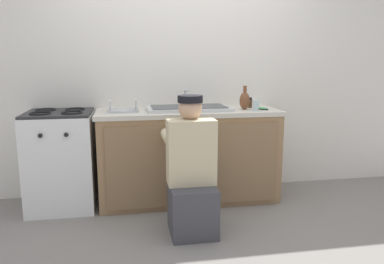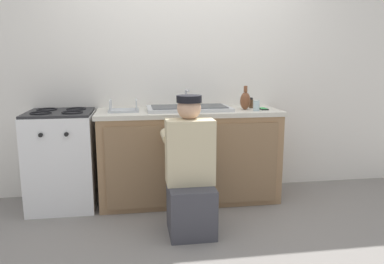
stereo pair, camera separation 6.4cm
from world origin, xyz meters
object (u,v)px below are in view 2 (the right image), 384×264
(cell_phone, at_px, (263,109))
(vase_decorative, at_px, (245,100))
(stove_range, at_px, (62,159))
(spice_bottle_pepper, at_px, (251,103))
(water_glass, at_px, (256,106))
(plumber_person, at_px, (190,177))
(dish_rack_tray, at_px, (124,109))
(sink_double_basin, at_px, (189,108))

(cell_phone, xyz_separation_m, vase_decorative, (-0.18, 0.02, 0.08))
(stove_range, height_order, spice_bottle_pepper, spice_bottle_pepper)
(spice_bottle_pepper, relative_size, vase_decorative, 0.46)
(spice_bottle_pepper, xyz_separation_m, water_glass, (-0.02, -0.22, -0.00))
(plumber_person, height_order, vase_decorative, vase_decorative)
(plumber_person, bearing_deg, water_glass, 37.61)
(stove_range, height_order, cell_phone, stove_range)
(dish_rack_tray, distance_m, spice_bottle_pepper, 1.26)
(dish_rack_tray, xyz_separation_m, spice_bottle_pepper, (1.26, 0.07, 0.03))
(stove_range, relative_size, cell_phone, 6.62)
(stove_range, bearing_deg, spice_bottle_pepper, 1.56)
(sink_double_basin, distance_m, spice_bottle_pepper, 0.64)
(dish_rack_tray, relative_size, cell_phone, 2.00)
(sink_double_basin, bearing_deg, stove_range, -179.90)
(sink_double_basin, xyz_separation_m, dish_rack_tray, (-0.62, -0.02, 0.01))
(plumber_person, xyz_separation_m, spice_bottle_pepper, (0.74, 0.77, 0.49))
(plumber_person, distance_m, water_glass, 1.03)
(dish_rack_tray, distance_m, water_glass, 1.25)
(stove_range, relative_size, vase_decorative, 4.03)
(plumber_person, bearing_deg, sink_double_basin, 82.41)
(sink_double_basin, distance_m, vase_decorative, 0.56)
(water_glass, distance_m, cell_phone, 0.15)
(water_glass, bearing_deg, spice_bottle_pepper, 85.45)
(vase_decorative, bearing_deg, stove_range, 178.28)
(stove_range, height_order, plumber_person, plumber_person)
(stove_range, xyz_separation_m, plumber_person, (1.11, -0.72, 0.00))
(stove_range, height_order, water_glass, water_glass)
(sink_double_basin, relative_size, cell_phone, 5.71)
(cell_phone, bearing_deg, spice_bottle_pepper, 124.62)
(dish_rack_tray, bearing_deg, stove_range, 178.13)
(sink_double_basin, xyz_separation_m, spice_bottle_pepper, (0.64, 0.05, 0.03))
(plumber_person, distance_m, vase_decorative, 1.07)
(sink_double_basin, distance_m, dish_rack_tray, 0.62)
(stove_range, xyz_separation_m, spice_bottle_pepper, (1.85, 0.05, 0.49))
(cell_phone, height_order, vase_decorative, vase_decorative)
(spice_bottle_pepper, bearing_deg, sink_double_basin, -175.72)
(water_glass, bearing_deg, sink_double_basin, 164.62)
(cell_phone, bearing_deg, water_glass, -136.82)
(cell_phone, bearing_deg, stove_range, 177.83)
(water_glass, bearing_deg, stove_range, 174.71)
(plumber_person, xyz_separation_m, cell_phone, (0.82, 0.65, 0.45))
(plumber_person, relative_size, cell_phone, 7.89)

